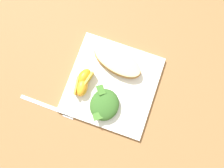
{
  "coord_description": "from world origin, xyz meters",
  "views": [
    {
      "loc": [
        0.09,
        0.03,
        0.67
      ],
      "look_at": [
        0.0,
        0.0,
        0.03
      ],
      "focal_mm": 32.66,
      "sensor_mm": 36.0,
      "label": 1
    }
  ],
  "objects_px": {
    "orange_wedge_middle": "(81,87)",
    "orange_wedge_front": "(84,78)",
    "white_plate": "(112,85)",
    "metal_fork": "(52,108)",
    "green_salad_pile": "(106,105)",
    "cheesy_pizza_bread": "(117,62)"
  },
  "relations": [
    {
      "from": "metal_fork",
      "to": "white_plate",
      "type": "bearing_deg",
      "value": 130.29
    },
    {
      "from": "green_salad_pile",
      "to": "orange_wedge_middle",
      "type": "xyz_separation_m",
      "value": [
        -0.03,
        -0.09,
        -0.0
      ]
    },
    {
      "from": "orange_wedge_front",
      "to": "metal_fork",
      "type": "relative_size",
      "value": 0.35
    },
    {
      "from": "cheesy_pizza_bread",
      "to": "orange_wedge_middle",
      "type": "bearing_deg",
      "value": -34.75
    },
    {
      "from": "orange_wedge_front",
      "to": "metal_fork",
      "type": "distance_m",
      "value": 0.15
    },
    {
      "from": "orange_wedge_middle",
      "to": "orange_wedge_front",
      "type": "bearing_deg",
      "value": -177.06
    },
    {
      "from": "cheesy_pizza_bread",
      "to": "green_salad_pile",
      "type": "relative_size",
      "value": 1.6
    },
    {
      "from": "white_plate",
      "to": "metal_fork",
      "type": "bearing_deg",
      "value": -49.71
    },
    {
      "from": "green_salad_pile",
      "to": "orange_wedge_front",
      "type": "distance_m",
      "value": 0.11
    },
    {
      "from": "white_plate",
      "to": "metal_fork",
      "type": "xyz_separation_m",
      "value": [
        0.14,
        -0.16,
        -0.01
      ]
    },
    {
      "from": "cheesy_pizza_bread",
      "to": "metal_fork",
      "type": "distance_m",
      "value": 0.26
    },
    {
      "from": "white_plate",
      "to": "orange_wedge_middle",
      "type": "xyz_separation_m",
      "value": [
        0.04,
        -0.09,
        0.03
      ]
    },
    {
      "from": "cheesy_pizza_bread",
      "to": "orange_wedge_middle",
      "type": "height_order",
      "value": "orange_wedge_middle"
    },
    {
      "from": "green_salad_pile",
      "to": "orange_wedge_middle",
      "type": "relative_size",
      "value": 1.78
    },
    {
      "from": "white_plate",
      "to": "orange_wedge_front",
      "type": "height_order",
      "value": "orange_wedge_front"
    },
    {
      "from": "green_salad_pile",
      "to": "white_plate",
      "type": "bearing_deg",
      "value": -176.46
    },
    {
      "from": "white_plate",
      "to": "metal_fork",
      "type": "distance_m",
      "value": 0.21
    },
    {
      "from": "green_salad_pile",
      "to": "orange_wedge_front",
      "type": "bearing_deg",
      "value": -122.83
    },
    {
      "from": "green_salad_pile",
      "to": "orange_wedge_middle",
      "type": "height_order",
      "value": "green_salad_pile"
    },
    {
      "from": "green_salad_pile",
      "to": "metal_fork",
      "type": "relative_size",
      "value": 0.61
    },
    {
      "from": "orange_wedge_front",
      "to": "cheesy_pizza_bread",
      "type": "bearing_deg",
      "value": 135.76
    },
    {
      "from": "orange_wedge_middle",
      "to": "metal_fork",
      "type": "relative_size",
      "value": 0.34
    }
  ]
}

